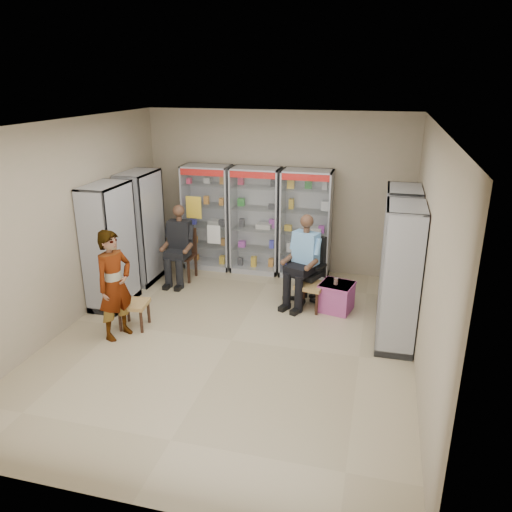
% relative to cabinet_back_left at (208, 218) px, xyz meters
% --- Properties ---
extents(floor, '(6.00, 6.00, 0.00)m').
position_rel_cabinet_back_left_xyz_m(floor, '(1.30, -2.73, -1.00)').
color(floor, tan).
rests_on(floor, ground).
extents(room_shell, '(5.02, 6.02, 3.01)m').
position_rel_cabinet_back_left_xyz_m(room_shell, '(1.30, -2.73, 0.97)').
color(room_shell, tan).
rests_on(room_shell, ground).
extents(cabinet_back_left, '(0.90, 0.50, 2.00)m').
position_rel_cabinet_back_left_xyz_m(cabinet_back_left, '(0.00, 0.00, 0.00)').
color(cabinet_back_left, silver).
rests_on(cabinet_back_left, floor).
extents(cabinet_back_mid, '(0.90, 0.50, 2.00)m').
position_rel_cabinet_back_left_xyz_m(cabinet_back_mid, '(0.95, 0.00, 0.00)').
color(cabinet_back_mid, silver).
rests_on(cabinet_back_mid, floor).
extents(cabinet_back_right, '(0.90, 0.50, 2.00)m').
position_rel_cabinet_back_left_xyz_m(cabinet_back_right, '(1.90, 0.00, 0.00)').
color(cabinet_back_right, '#AAADB1').
rests_on(cabinet_back_right, floor).
extents(cabinet_right_far, '(0.90, 0.50, 2.00)m').
position_rel_cabinet_back_left_xyz_m(cabinet_right_far, '(3.53, -1.13, 0.00)').
color(cabinet_right_far, '#9E9FA4').
rests_on(cabinet_right_far, floor).
extents(cabinet_right_near, '(0.90, 0.50, 2.00)m').
position_rel_cabinet_back_left_xyz_m(cabinet_right_near, '(3.53, -2.23, 0.00)').
color(cabinet_right_near, '#ADB0B5').
rests_on(cabinet_right_near, floor).
extents(cabinet_left_far, '(0.90, 0.50, 2.00)m').
position_rel_cabinet_back_left_xyz_m(cabinet_left_far, '(-0.93, -0.93, 0.00)').
color(cabinet_left_far, silver).
rests_on(cabinet_left_far, floor).
extents(cabinet_left_near, '(0.90, 0.50, 2.00)m').
position_rel_cabinet_back_left_xyz_m(cabinet_left_near, '(-0.93, -2.03, 0.00)').
color(cabinet_left_near, '#B4B6BC').
rests_on(cabinet_left_near, floor).
extents(wooden_chair, '(0.42, 0.42, 0.94)m').
position_rel_cabinet_back_left_xyz_m(wooden_chair, '(-0.25, -0.73, -0.53)').
color(wooden_chair, black).
rests_on(wooden_chair, floor).
extents(seated_customer, '(0.44, 0.60, 1.34)m').
position_rel_cabinet_back_left_xyz_m(seated_customer, '(-0.25, -0.78, -0.33)').
color(seated_customer, black).
rests_on(seated_customer, floor).
extents(office_chair, '(0.79, 0.79, 1.11)m').
position_rel_cabinet_back_left_xyz_m(office_chair, '(2.10, -1.14, -0.44)').
color(office_chair, black).
rests_on(office_chair, floor).
extents(seated_shopkeeper, '(0.68, 0.78, 1.42)m').
position_rel_cabinet_back_left_xyz_m(seated_shopkeeper, '(2.10, -1.19, -0.29)').
color(seated_shopkeeper, '#6384C5').
rests_on(seated_shopkeeper, floor).
extents(pink_trunk, '(0.57, 0.56, 0.46)m').
position_rel_cabinet_back_left_xyz_m(pink_trunk, '(2.64, -1.37, -0.77)').
color(pink_trunk, '#A8438A').
rests_on(pink_trunk, floor).
extents(tea_glass, '(0.07, 0.07, 0.10)m').
position_rel_cabinet_back_left_xyz_m(tea_glass, '(2.62, -1.40, -0.49)').
color(tea_glass, '#541207').
rests_on(tea_glass, pink_trunk).
extents(woven_stool_a, '(0.51, 0.51, 0.43)m').
position_rel_cabinet_back_left_xyz_m(woven_stool_a, '(2.22, -1.41, -0.78)').
color(woven_stool_a, '#B37D4B').
rests_on(woven_stool_a, floor).
extents(woven_stool_b, '(0.45, 0.45, 0.41)m').
position_rel_cabinet_back_left_xyz_m(woven_stool_b, '(-0.23, -2.69, -0.80)').
color(woven_stool_b, '#996740').
rests_on(woven_stool_b, floor).
extents(standing_man, '(0.56, 0.68, 1.60)m').
position_rel_cabinet_back_left_xyz_m(standing_man, '(-0.32, -3.00, -0.20)').
color(standing_man, gray).
rests_on(standing_man, floor).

